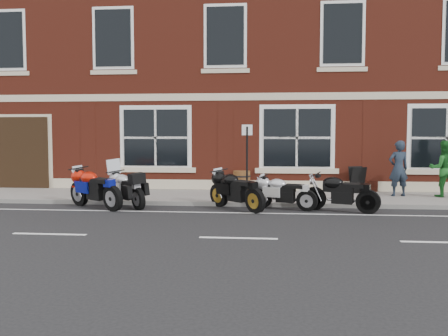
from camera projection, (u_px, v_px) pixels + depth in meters
The scene contains 14 objects.
ground at pixel (246, 214), 13.10m from camera, with size 80.00×80.00×0.00m, color black.
sidewalk at pixel (252, 197), 16.08m from camera, with size 30.00×3.00×0.12m, color slate.
kerb at pixel (249, 204), 14.51m from camera, with size 30.00×0.16×0.12m, color slate.
pub_building at pixel (259, 50), 23.11m from camera, with size 24.00×12.00×12.00m, color maroon.
moto_touring_silver at pixel (127, 187), 14.45m from camera, with size 1.48×1.63×1.37m.
moto_sport_red at pixel (95, 187), 14.15m from camera, with size 1.98×1.47×1.05m.
moto_sport_black at pixel (236, 189), 13.89m from camera, with size 1.66×1.67×1.00m.
moto_sport_silver at pixel (283, 192), 13.92m from camera, with size 1.83×0.80×0.86m.
moto_naked_black at pixel (339, 192), 13.51m from camera, with size 2.01×0.90×0.95m.
pedestrian_left at pixel (398, 168), 15.90m from camera, with size 0.65×0.43×1.78m, color #1C2633.
pedestrian_right at pixel (444, 169), 15.70m from camera, with size 0.87×0.68×1.78m, color #1B5F20.
a_board_sign at pixel (357, 180), 16.72m from camera, with size 0.54×0.36×0.89m, color black, non-canonical shape.
barrel_planter at pixel (242, 181), 17.38m from camera, with size 0.63×0.63×0.70m.
parking_sign at pixel (247, 156), 15.20m from camera, with size 0.32×0.06×2.27m.
Camera 1 is at (0.71, -12.98, 2.13)m, focal length 40.00 mm.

